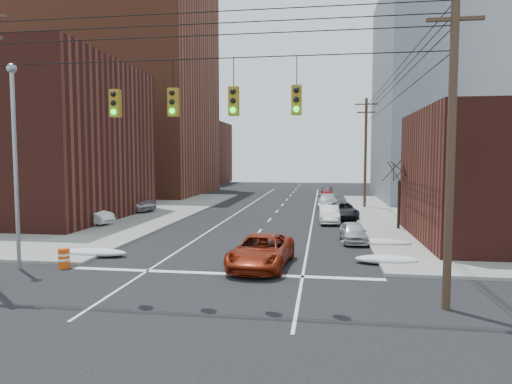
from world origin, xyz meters
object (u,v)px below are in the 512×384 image
(lot_car_c, at_px, (28,214))
(lot_car_d, at_px, (90,203))
(red_pickup, at_px, (261,251))
(parked_car_c, at_px, (343,210))
(parked_car_e, at_px, (327,196))
(parked_car_f, at_px, (327,192))
(construction_barrel, at_px, (64,258))
(parked_car_a, at_px, (353,232))
(parked_car_d, at_px, (328,202))
(parked_car_b, at_px, (329,214))
(lot_car_a, at_px, (86,215))
(lot_car_b, at_px, (130,203))

(lot_car_c, distance_m, lot_car_d, 8.91)
(red_pickup, bearing_deg, parked_car_c, 80.34)
(parked_car_e, xyz_separation_m, parked_car_f, (0.00, 5.77, 0.02))
(lot_car_d, bearing_deg, construction_barrel, -155.05)
(parked_car_a, xyz_separation_m, parked_car_d, (-1.38, 17.11, 0.11))
(lot_car_c, bearing_deg, parked_car_e, -54.47)
(parked_car_b, height_order, lot_car_d, lot_car_d)
(lot_car_a, bearing_deg, red_pickup, -111.11)
(parked_car_a, relative_size, lot_car_b, 0.66)
(red_pickup, xyz_separation_m, lot_car_c, (-19.44, 10.78, 0.07))
(red_pickup, relative_size, lot_car_b, 0.98)
(parked_car_c, height_order, parked_car_f, parked_car_c)
(lot_car_a, bearing_deg, parked_car_f, -17.63)
(parked_car_b, distance_m, lot_car_a, 18.47)
(red_pickup, height_order, construction_barrel, red_pickup)
(red_pickup, relative_size, parked_car_f, 1.34)
(parked_car_b, height_order, parked_car_d, parked_car_d)
(parked_car_c, distance_m, parked_car_e, 15.17)
(parked_car_a, bearing_deg, lot_car_d, 148.39)
(parked_car_e, distance_m, construction_barrel, 36.71)
(parked_car_a, height_order, parked_car_b, parked_car_b)
(lot_car_a, height_order, lot_car_d, lot_car_a)
(parked_car_a, distance_m, lot_car_a, 19.71)
(lot_car_d, bearing_deg, parked_car_c, -94.95)
(parked_car_c, distance_m, lot_car_c, 24.95)
(parked_car_d, xyz_separation_m, lot_car_d, (-22.47, -4.33, 0.06))
(parked_car_b, bearing_deg, lot_car_d, 165.52)
(parked_car_a, distance_m, parked_car_b, 8.10)
(lot_car_c, bearing_deg, construction_barrel, -148.70)
(parked_car_d, bearing_deg, parked_car_c, -81.36)
(parked_car_b, bearing_deg, construction_barrel, -129.26)
(parked_car_f, relative_size, lot_car_c, 0.87)
(lot_car_b, xyz_separation_m, lot_car_c, (-4.48, -8.30, -0.09))
(parked_car_a, distance_m, construction_barrel, 16.12)
(parked_car_c, height_order, parked_car_d, parked_car_d)
(parked_car_c, distance_m, construction_barrel, 23.69)
(red_pickup, xyz_separation_m, construction_barrel, (-9.02, -1.59, -0.28))
(parked_car_a, relative_size, lot_car_c, 0.79)
(parked_car_d, height_order, parked_car_f, parked_car_d)
(lot_car_c, bearing_deg, parked_car_a, -107.90)
(lot_car_d, bearing_deg, red_pickup, -136.31)
(parked_car_b, xyz_separation_m, parked_car_d, (-0.02, 9.12, 0.05))
(parked_car_b, relative_size, lot_car_b, 0.76)
(parked_car_f, height_order, construction_barrel, parked_car_f)
(parked_car_a, bearing_deg, parked_car_f, 89.04)
(parked_car_b, xyz_separation_m, lot_car_c, (-22.75, -4.12, 0.14))
(red_pickup, distance_m, lot_car_d, 27.48)
(parked_car_c, xyz_separation_m, lot_car_a, (-19.15, -7.16, 0.19))
(lot_car_d, relative_size, construction_barrel, 4.09)
(lot_car_a, xyz_separation_m, construction_barrel, (5.65, -12.30, -0.38))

